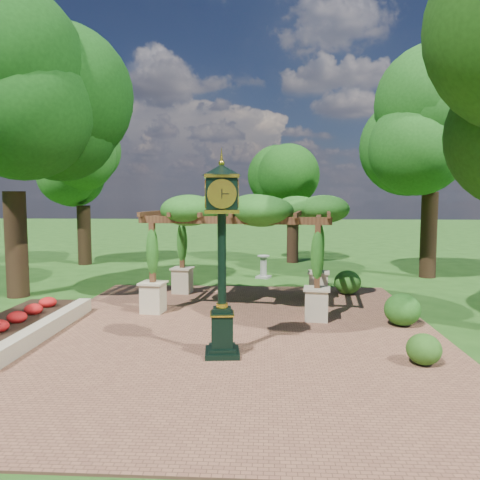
{
  "coord_description": "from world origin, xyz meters",
  "views": [
    {
      "loc": [
        0.71,
        -10.27,
        3.39
      ],
      "look_at": [
        0.0,
        2.5,
        2.2
      ],
      "focal_mm": 35.0,
      "sensor_mm": 36.0,
      "label": 1
    }
  ],
  "objects": [
    {
      "name": "ground",
      "position": [
        0.0,
        0.0,
        0.0
      ],
      "size": [
        120.0,
        120.0,
        0.0
      ],
      "primitive_type": "plane",
      "color": "#1E4714",
      "rests_on": "ground"
    },
    {
      "name": "brick_plaza",
      "position": [
        0.0,
        1.0,
        0.02
      ],
      "size": [
        10.0,
        12.0,
        0.04
      ],
      "primitive_type": "cube",
      "color": "brown",
      "rests_on": "ground"
    },
    {
      "name": "border_wall",
      "position": [
        -4.6,
        0.5,
        0.2
      ],
      "size": [
        0.35,
        5.0,
        0.4
      ],
      "primitive_type": "cube",
      "color": "#C6B793",
      "rests_on": "ground"
    },
    {
      "name": "flower_bed",
      "position": [
        -5.5,
        0.5,
        0.18
      ],
      "size": [
        1.5,
        5.0,
        0.36
      ],
      "primitive_type": "cube",
      "color": "red",
      "rests_on": "ground"
    },
    {
      "name": "pedestal_clock",
      "position": [
        -0.2,
        -0.67,
        2.45
      ],
      "size": [
        0.89,
        0.89,
        4.09
      ],
      "rotation": [
        0.0,
        0.0,
        0.11
      ],
      "color": "black",
      "rests_on": "brick_plaza"
    },
    {
      "name": "pergola",
      "position": [
        -0.05,
        3.99,
        2.81
      ],
      "size": [
        5.82,
        4.06,
        3.42
      ],
      "rotation": [
        0.0,
        0.0,
        -0.13
      ],
      "color": "beige",
      "rests_on": "brick_plaza"
    },
    {
      "name": "sundial",
      "position": [
        0.62,
        9.02,
        0.42
      ],
      "size": [
        0.68,
        0.68,
        0.95
      ],
      "rotation": [
        0.0,
        0.0,
        -0.35
      ],
      "color": "gray",
      "rests_on": "ground"
    },
    {
      "name": "shrub_front",
      "position": [
        3.88,
        -0.99,
        0.35
      ],
      "size": [
        0.91,
        0.91,
        0.62
      ],
      "primitive_type": "ellipsoid",
      "rotation": [
        0.0,
        0.0,
        0.41
      ],
      "color": "#265217",
      "rests_on": "brick_plaza"
    },
    {
      "name": "shrub_mid",
      "position": [
        4.27,
        1.89,
        0.46
      ],
      "size": [
        1.04,
        1.04,
        0.84
      ],
      "primitive_type": "ellipsoid",
      "rotation": [
        0.0,
        0.0,
        -0.12
      ],
      "color": "#225718",
      "rests_on": "brick_plaza"
    },
    {
      "name": "shrub_back",
      "position": [
        3.53,
        5.78,
        0.45
      ],
      "size": [
        0.97,
        0.97,
        0.82
      ],
      "primitive_type": "ellipsoid",
      "rotation": [
        0.0,
        0.0,
        0.06
      ],
      "color": "#285E1B",
      "rests_on": "brick_plaza"
    },
    {
      "name": "tree_west_near",
      "position": [
        -7.69,
        4.94,
        6.31
      ],
      "size": [
        4.7,
        4.7,
        9.2
      ],
      "color": "#372316",
      "rests_on": "ground"
    },
    {
      "name": "tree_west_far",
      "position": [
        -8.36,
        12.52,
        5.19
      ],
      "size": [
        3.52,
        3.52,
        7.6
      ],
      "color": "black",
      "rests_on": "ground"
    },
    {
      "name": "tree_north",
      "position": [
        2.09,
        13.79,
        4.24
      ],
      "size": [
        3.27,
        3.27,
        6.21
      ],
      "color": "#362015",
      "rests_on": "ground"
    },
    {
      "name": "tree_east_far",
      "position": [
        7.51,
        9.61,
        6.35
      ],
      "size": [
        4.28,
        4.28,
        9.25
      ],
      "color": "#301E13",
      "rests_on": "ground"
    }
  ]
}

